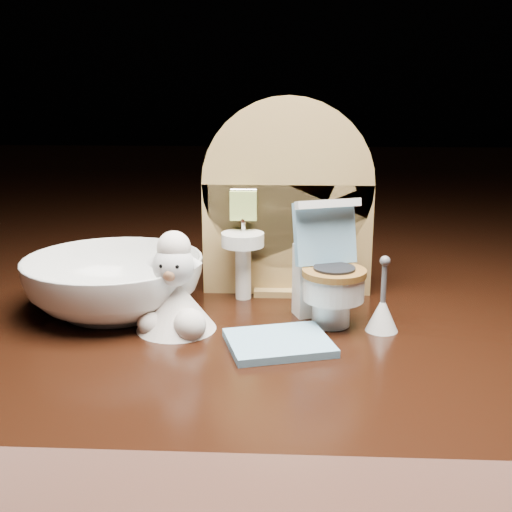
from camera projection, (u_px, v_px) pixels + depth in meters
The scene contains 6 objects.
backdrop_panel at pixel (286, 210), 0.49m from camera, with size 0.13×0.05×0.15m.
toy_toilet at pixel (327, 278), 0.44m from camera, with size 0.05×0.06×0.09m.
bath_mat at pixel (279, 343), 0.40m from camera, with size 0.06×0.05×0.00m, color #79AECE.
toilet_brush at pixel (382, 311), 0.42m from camera, with size 0.02×0.02×0.05m.
plush_lamb at pixel (175, 296), 0.42m from camera, with size 0.05×0.05×0.07m.
ceramic_bowl at pixel (114, 285), 0.46m from camera, with size 0.13×0.13×0.04m, color white.
Camera 1 is at (0.00, -0.42, 0.16)m, focal length 45.00 mm.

